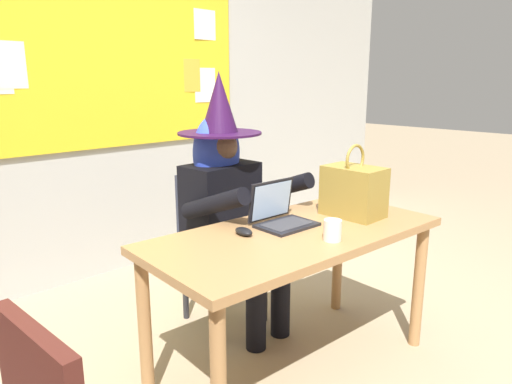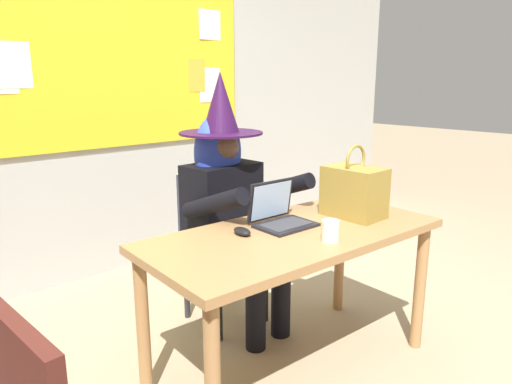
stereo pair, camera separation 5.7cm
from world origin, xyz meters
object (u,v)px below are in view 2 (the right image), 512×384
handbag (354,191)px  coffee_mug (331,231)px  laptop (280,215)px  computer_mouse (242,231)px  chair_at_desk (217,238)px  person_costumed (229,194)px  desk_main (294,250)px

handbag → coffee_mug: 0.43m
laptop → computer_mouse: laptop is taller
chair_at_desk → person_costumed: (-0.00, -0.12, 0.30)m
chair_at_desk → coffee_mug: bearing=-1.4°
coffee_mug → person_costumed: bearing=85.3°
laptop → coffee_mug: laptop is taller
chair_at_desk → laptop: 0.65m
person_costumed → coffee_mug: bearing=-6.7°
handbag → computer_mouse: bearing=165.3°
laptop → computer_mouse: size_ratio=2.75×
computer_mouse → coffee_mug: size_ratio=1.09×
person_costumed → computer_mouse: size_ratio=14.16×
chair_at_desk → person_costumed: bearing=1.9°
handbag → person_costumed: bearing=117.9°
laptop → handbag: 0.43m
desk_main → coffee_mug: size_ratio=15.67×
chair_at_desk → person_costumed: size_ratio=0.61×
person_costumed → laptop: 0.47m
chair_at_desk → computer_mouse: chair_at_desk is taller
computer_mouse → coffee_mug: (0.23, -0.33, 0.03)m
person_costumed → computer_mouse: (-0.30, -0.46, -0.04)m
handbag → coffee_mug: bearing=-157.3°
person_costumed → coffee_mug: size_ratio=15.50×
handbag → desk_main: bearing=174.4°
coffee_mug → computer_mouse: bearing=125.4°
desk_main → laptop: size_ratio=5.20×
person_costumed → computer_mouse: 0.55m
coffee_mug → handbag: bearing=22.7°
computer_mouse → person_costumed: bearing=62.0°
person_costumed → handbag: size_ratio=3.89×
computer_mouse → desk_main: bearing=-24.1°
desk_main → person_costumed: bearing=82.6°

